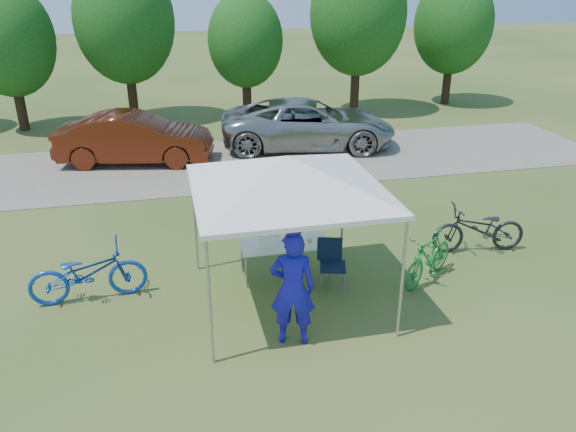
# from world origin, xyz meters

# --- Properties ---
(ground) EXTENTS (100.00, 100.00, 0.00)m
(ground) POSITION_xyz_m (0.00, 0.00, 0.00)
(ground) COLOR #2D5119
(ground) RESTS_ON ground
(gravel_strip) EXTENTS (24.00, 5.00, 0.02)m
(gravel_strip) POSITION_xyz_m (0.00, 8.00, 0.01)
(gravel_strip) COLOR gray
(gravel_strip) RESTS_ON ground
(canopy) EXTENTS (4.53, 4.53, 3.00)m
(canopy) POSITION_xyz_m (0.00, 0.00, 2.65)
(canopy) COLOR #A5A5AA
(canopy) RESTS_ON ground
(treeline) EXTENTS (24.89, 4.28, 6.30)m
(treeline) POSITION_xyz_m (-0.29, 14.05, 3.53)
(treeline) COLOR #382314
(treeline) RESTS_ON ground
(folding_table) EXTENTS (1.71, 0.71, 0.70)m
(folding_table) POSITION_xyz_m (0.15, 0.87, 0.66)
(folding_table) COLOR white
(folding_table) RESTS_ON ground
(folding_chair) EXTENTS (0.58, 0.61, 0.93)m
(folding_chair) POSITION_xyz_m (0.92, 0.34, 0.55)
(folding_chair) COLOR black
(folding_chair) RESTS_ON ground
(cooler) EXTENTS (0.44, 0.30, 0.32)m
(cooler) POSITION_xyz_m (-0.19, 0.87, 0.86)
(cooler) COLOR white
(cooler) RESTS_ON folding_table
(ice_cream_cup) EXTENTS (0.08, 0.08, 0.06)m
(ice_cream_cup) POSITION_xyz_m (0.62, 0.82, 0.73)
(ice_cream_cup) COLOR gold
(ice_cream_cup) RESTS_ON folding_table
(cyclist) EXTENTS (0.80, 0.62, 1.95)m
(cyclist) POSITION_xyz_m (-0.20, -1.23, 0.97)
(cyclist) COLOR #1915AD
(cyclist) RESTS_ON ground
(bike_blue) EXTENTS (2.09, 0.86, 1.08)m
(bike_blue) POSITION_xyz_m (-3.48, 0.80, 0.54)
(bike_blue) COLOR #1242A6
(bike_blue) RESTS_ON ground
(bike_green) EXTENTS (1.62, 1.34, 0.99)m
(bike_green) POSITION_xyz_m (2.77, 0.08, 0.50)
(bike_green) COLOR #1B7D32
(bike_green) RESTS_ON ground
(bike_dark) EXTENTS (2.05, 0.93, 1.04)m
(bike_dark) POSITION_xyz_m (4.34, 0.96, 0.52)
(bike_dark) COLOR black
(bike_dark) RESTS_ON ground
(minivan) EXTENTS (6.10, 3.60, 1.59)m
(minivan) POSITION_xyz_m (2.78, 9.16, 0.82)
(minivan) COLOR #9C9B97
(minivan) RESTS_ON gravel_strip
(sedan) EXTENTS (4.87, 2.44, 1.53)m
(sedan) POSITION_xyz_m (-2.81, 8.72, 0.79)
(sedan) COLOR #571E0E
(sedan) RESTS_ON gravel_strip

